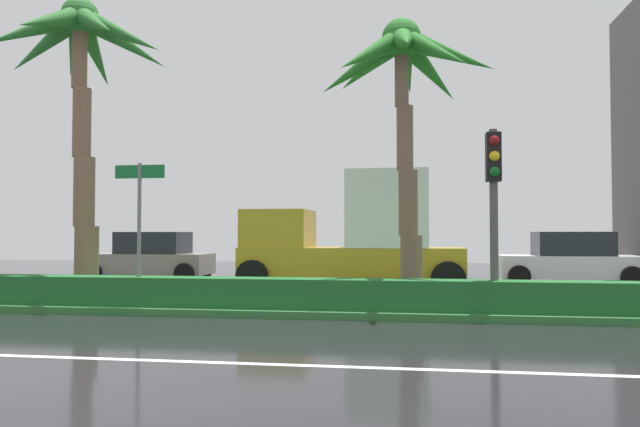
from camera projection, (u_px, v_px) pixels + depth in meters
ground_plane at (256, 303)px, 14.93m from camera, size 90.00×42.00×0.10m
near_lane_divider_stripe at (120, 359)px, 8.02m from camera, size 81.00×0.14×0.01m
median_strip at (245, 303)px, 13.95m from camera, size 85.50×4.00×0.15m
median_hedge at (227, 292)px, 12.58m from camera, size 76.50×0.70×0.60m
palm_tree_mid_left at (81, 63)px, 14.98m from camera, size 4.42×4.40×7.31m
palm_tree_centre_left at (403, 75)px, 13.89m from camera, size 4.18×4.33×6.43m
traffic_signal_median_right at (494, 185)px, 11.93m from camera, size 0.28×0.43×3.56m
street_name_sign at (139, 214)px, 12.85m from camera, size 1.10×0.08×3.00m
car_in_traffic_second at (151, 257)px, 21.52m from camera, size 4.30×2.02×1.72m
box_truck_lead at (355, 238)px, 17.89m from camera, size 6.40×2.64×3.46m
car_in_traffic_third at (569, 260)px, 19.60m from camera, size 4.30×2.02×1.72m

